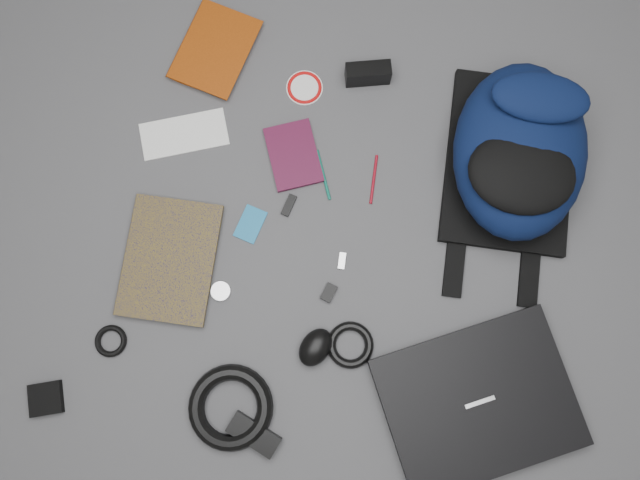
% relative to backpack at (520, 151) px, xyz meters
% --- Properties ---
extents(ground, '(4.00, 4.00, 0.00)m').
position_rel_backpack_xyz_m(ground, '(-0.41, -0.28, -0.10)').
color(ground, '#4F4F51').
rests_on(ground, ground).
extents(backpack, '(0.35, 0.48, 0.19)m').
position_rel_backpack_xyz_m(backpack, '(0.00, 0.00, 0.00)').
color(backpack, black).
rests_on(backpack, ground).
extents(laptop, '(0.52, 0.48, 0.04)m').
position_rel_backpack_xyz_m(laptop, '(0.01, -0.57, -0.08)').
color(laptop, black).
rests_on(laptop, ground).
extents(textbook_red, '(0.21, 0.25, 0.02)m').
position_rel_backpack_xyz_m(textbook_red, '(-0.84, 0.16, -0.09)').
color(textbook_red, '#853107').
rests_on(textbook_red, ground).
extents(comic_book, '(0.23, 0.30, 0.02)m').
position_rel_backpack_xyz_m(comic_book, '(-0.85, -0.39, -0.09)').
color(comic_book, '#977D0A').
rests_on(comic_book, ground).
extents(envelope, '(0.23, 0.17, 0.00)m').
position_rel_backpack_xyz_m(envelope, '(-0.78, -0.08, -0.10)').
color(envelope, white).
rests_on(envelope, ground).
extents(dvd_case, '(0.17, 0.20, 0.01)m').
position_rel_backpack_xyz_m(dvd_case, '(-0.51, -0.08, -0.09)').
color(dvd_case, '#3E0C23').
rests_on(dvd_case, ground).
extents(compact_camera, '(0.12, 0.07, 0.06)m').
position_rel_backpack_xyz_m(compact_camera, '(-0.37, 0.15, -0.07)').
color(compact_camera, black).
rests_on(compact_camera, ground).
extents(sticker_disc, '(0.11, 0.11, 0.00)m').
position_rel_backpack_xyz_m(sticker_disc, '(-0.52, 0.10, -0.10)').
color(sticker_disc, white).
rests_on(sticker_disc, ground).
extents(pen_teal, '(0.06, 0.12, 0.01)m').
position_rel_backpack_xyz_m(pen_teal, '(-0.43, -0.11, -0.09)').
color(pen_teal, '#0A624D').
rests_on(pen_teal, ground).
extents(pen_red, '(0.01, 0.12, 0.01)m').
position_rel_backpack_xyz_m(pen_red, '(-0.31, -0.10, -0.09)').
color(pen_red, maroon).
rests_on(pen_red, ground).
extents(id_badge, '(0.07, 0.09, 0.00)m').
position_rel_backpack_xyz_m(id_badge, '(-0.58, -0.27, -0.10)').
color(id_badge, '#1671AA').
rests_on(id_badge, ground).
extents(usb_black, '(0.03, 0.06, 0.01)m').
position_rel_backpack_xyz_m(usb_black, '(-0.50, -0.20, -0.09)').
color(usb_black, black).
rests_on(usb_black, ground).
extents(usb_silver, '(0.02, 0.04, 0.01)m').
position_rel_backpack_xyz_m(usb_silver, '(-0.35, -0.31, -0.09)').
color(usb_silver, silver).
rests_on(usb_silver, ground).
extents(key_fob, '(0.04, 0.05, 0.01)m').
position_rel_backpack_xyz_m(key_fob, '(-0.36, -0.39, -0.09)').
color(key_fob, black).
rests_on(key_fob, ground).
extents(mouse, '(0.10, 0.11, 0.05)m').
position_rel_backpack_xyz_m(mouse, '(-0.37, -0.52, -0.07)').
color(mouse, black).
rests_on(mouse, ground).
extents(headphone_left, '(0.05, 0.05, 0.01)m').
position_rel_backpack_xyz_m(headphone_left, '(-0.66, -0.44, -0.09)').
color(headphone_left, silver).
rests_on(headphone_left, ground).
extents(headphone_right, '(0.05, 0.05, 0.01)m').
position_rel_backpack_xyz_m(headphone_right, '(-0.61, -0.44, -0.09)').
color(headphone_right, silver).
rests_on(headphone_right, ground).
extents(cable_coil, '(0.14, 0.14, 0.02)m').
position_rel_backpack_xyz_m(cable_coil, '(-0.29, -0.50, -0.09)').
color(cable_coil, black).
rests_on(cable_coil, ground).
extents(power_brick, '(0.13, 0.09, 0.03)m').
position_rel_backpack_xyz_m(power_brick, '(-0.47, -0.73, -0.08)').
color(power_brick, black).
rests_on(power_brick, ground).
extents(power_cord_coil, '(0.23, 0.23, 0.04)m').
position_rel_backpack_xyz_m(power_cord_coil, '(-0.53, -0.69, -0.08)').
color(power_cord_coil, black).
rests_on(power_cord_coil, ground).
extents(pouch, '(0.09, 0.09, 0.02)m').
position_rel_backpack_xyz_m(pouch, '(-0.95, -0.75, -0.09)').
color(pouch, black).
rests_on(pouch, ground).
extents(earbud_coil, '(0.10, 0.10, 0.01)m').
position_rel_backpack_xyz_m(earbud_coil, '(-0.83, -0.60, -0.09)').
color(earbud_coil, black).
rests_on(earbud_coil, ground).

